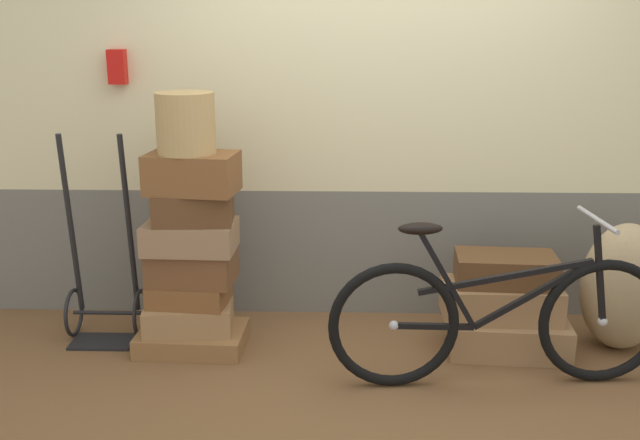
# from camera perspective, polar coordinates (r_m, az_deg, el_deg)

# --- Properties ---
(ground) EXTENTS (9.48, 5.20, 0.06)m
(ground) POSITION_cam_1_polar(r_m,az_deg,el_deg) (4.10, 4.77, -11.61)
(ground) COLOR brown
(station_building) EXTENTS (7.48, 0.74, 2.66)m
(station_building) POSITION_cam_1_polar(r_m,az_deg,el_deg) (4.53, 4.71, 9.11)
(station_building) COLOR slate
(station_building) RESTS_ON ground
(suitcase_0) EXTENTS (0.62, 0.43, 0.11)m
(suitcase_0) POSITION_cam_1_polar(r_m,az_deg,el_deg) (4.32, -9.86, -9.05)
(suitcase_0) COLOR olive
(suitcase_0) RESTS_ON ground
(suitcase_1) EXTENTS (0.51, 0.38, 0.15)m
(suitcase_1) POSITION_cam_1_polar(r_m,az_deg,el_deg) (4.29, -10.13, -7.35)
(suitcase_1) COLOR #9E754C
(suitcase_1) RESTS_ON suitcase_0
(suitcase_2) EXTENTS (0.46, 0.35, 0.12)m
(suitcase_2) POSITION_cam_1_polar(r_m,az_deg,el_deg) (4.25, -10.10, -5.58)
(suitcase_2) COLOR brown
(suitcase_2) RESTS_ON suitcase_1
(suitcase_3) EXTENTS (0.49, 0.34, 0.19)m
(suitcase_3) POSITION_cam_1_polar(r_m,az_deg,el_deg) (4.20, -9.91, -3.54)
(suitcase_3) COLOR brown
(suitcase_3) RESTS_ON suitcase_2
(suitcase_4) EXTENTS (0.51, 0.35, 0.16)m
(suitcase_4) POSITION_cam_1_polar(r_m,az_deg,el_deg) (4.13, -10.03, -1.27)
(suitcase_4) COLOR #937051
(suitcase_4) RESTS_ON suitcase_3
(suitcase_5) EXTENTS (0.44, 0.33, 0.17)m
(suitcase_5) POSITION_cam_1_polar(r_m,az_deg,el_deg) (4.09, -9.77, 0.99)
(suitcase_5) COLOR brown
(suitcase_5) RESTS_ON suitcase_4
(suitcase_6) EXTENTS (0.51, 0.36, 0.22)m
(suitcase_6) POSITION_cam_1_polar(r_m,az_deg,el_deg) (4.04, -9.88, 3.61)
(suitcase_6) COLOR brown
(suitcase_6) RESTS_ON suitcase_5
(suitcase_7) EXTENTS (0.69, 0.44, 0.20)m
(suitcase_7) POSITION_cam_1_polar(r_m,az_deg,el_deg) (4.33, 14.37, -8.65)
(suitcase_7) COLOR #9E754C
(suitcase_7) RESTS_ON ground
(suitcase_8) EXTENTS (0.65, 0.35, 0.20)m
(suitcase_8) POSITION_cam_1_polar(r_m,az_deg,el_deg) (4.28, 13.83, -6.08)
(suitcase_8) COLOR #9E754C
(suitcase_8) RESTS_ON suitcase_7
(suitcase_9) EXTENTS (0.57, 0.35, 0.17)m
(suitcase_9) POSITION_cam_1_polar(r_m,az_deg,el_deg) (4.24, 14.21, -3.72)
(suitcase_9) COLOR brown
(suitcase_9) RESTS_ON suitcase_8
(wicker_basket) EXTENTS (0.31, 0.31, 0.32)m
(wicker_basket) POSITION_cam_1_polar(r_m,az_deg,el_deg) (4.00, -10.39, 7.41)
(wicker_basket) COLOR tan
(wicker_basket) RESTS_ON suitcase_6
(luggage_trolley) EXTENTS (0.42, 0.36, 1.22)m
(luggage_trolley) POSITION_cam_1_polar(r_m,az_deg,el_deg) (4.50, -16.39, -5.41)
(luggage_trolley) COLOR black
(luggage_trolley) RESTS_ON ground
(burlap_sack) EXTENTS (0.48, 0.41, 0.74)m
(burlap_sack) POSITION_cam_1_polar(r_m,az_deg,el_deg) (4.49, 22.51, -4.81)
(burlap_sack) COLOR tan
(burlap_sack) RESTS_ON ground
(bicycle) EXTENTS (1.74, 0.46, 0.89)m
(bicycle) POSITION_cam_1_polar(r_m,az_deg,el_deg) (3.86, 13.64, -7.49)
(bicycle) COLOR black
(bicycle) RESTS_ON ground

